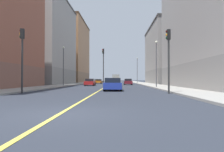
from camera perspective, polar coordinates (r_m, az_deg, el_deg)
The scene contains 20 objects.
ground_plane at distance 7.80m, azimuth -14.25°, elevation -10.19°, with size 400.00×400.00×0.00m, color #2A2F3A.
sidewalk_left at distance 56.80m, azimuth 8.69°, elevation -2.04°, with size 3.88×168.00×0.15m, color #9E9B93.
sidewalk_right at distance 57.46m, azimuth -9.03°, elevation -2.03°, with size 3.88×168.00×0.15m, color #9E9B93.
lane_center_stripe at distance 56.45m, azimuth -0.22°, elevation -2.13°, with size 0.16×154.00×0.01m, color #E5D14C.
building_left_near at distance 33.21m, azimuth 27.69°, elevation 13.25°, with size 11.19×24.44×18.60m.
building_left_mid at distance 58.10m, azimuth 16.01°, elevation 5.72°, with size 11.19×22.53×15.74m.
building_right_midblock at distance 53.70m, azimuth -18.27°, elevation 9.00°, with size 11.19×22.09×20.82m.
building_right_distant at distance 78.85m, azimuth -11.58°, elevation 6.55°, with size 11.19×24.80×22.78m.
traffic_light_left_near at distance 18.46m, azimuth 15.51°, elevation 6.55°, with size 0.40×0.32×5.58m.
traffic_light_right_near at distance 19.93m, azimuth -23.85°, elevation 6.35°, with size 0.40×0.32×5.75m.
traffic_light_median_far at distance 37.36m, azimuth -2.45°, elevation 3.87°, with size 0.40×0.32×6.80m.
street_lamp_left_near at distance 29.75m, azimuth 12.28°, elevation 4.77°, with size 0.36×0.36×6.57m.
street_lamp_right_near at distance 36.28m, azimuth -13.43°, elevation 3.95°, with size 0.36×0.36×6.78m.
street_lamp_left_far at distance 59.69m, azimuth 7.07°, elevation 2.32°, with size 0.36×0.36×7.30m.
car_orange at distance 57.52m, azimuth -3.82°, elevation -1.50°, with size 2.02×4.60×1.25m.
car_yellow at distance 48.29m, azimuth 1.08°, elevation -1.56°, with size 1.83×4.47×1.37m.
car_blue at distance 22.34m, azimuth 0.21°, elevation -2.38°, with size 2.00×4.12×1.39m.
car_red at distance 39.16m, azimuth -6.16°, elevation -1.75°, with size 1.82×4.31×1.32m.
car_maroon at distance 45.14m, azimuth 4.49°, elevation -1.64°, with size 1.80×3.98×1.33m.
box_truck at distance 69.10m, azimuth 1.14°, elevation -0.65°, with size 2.40×7.37×2.77m.
Camera 1 is at (2.14, -7.39, 1.27)m, focal length 32.70 mm.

